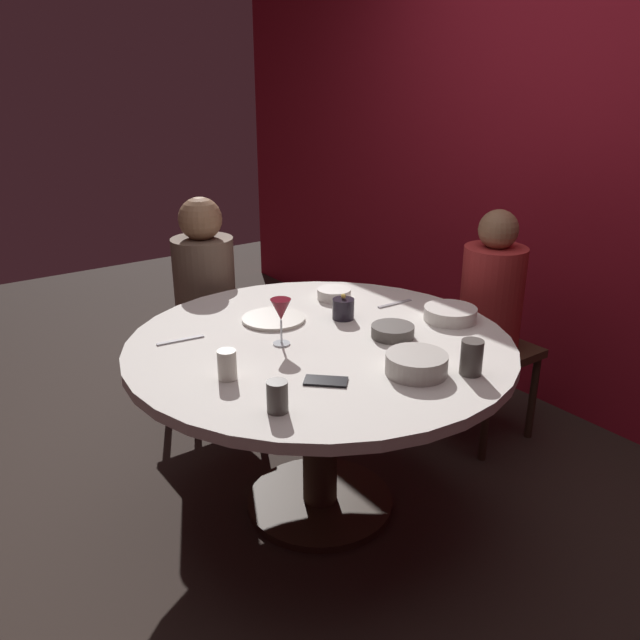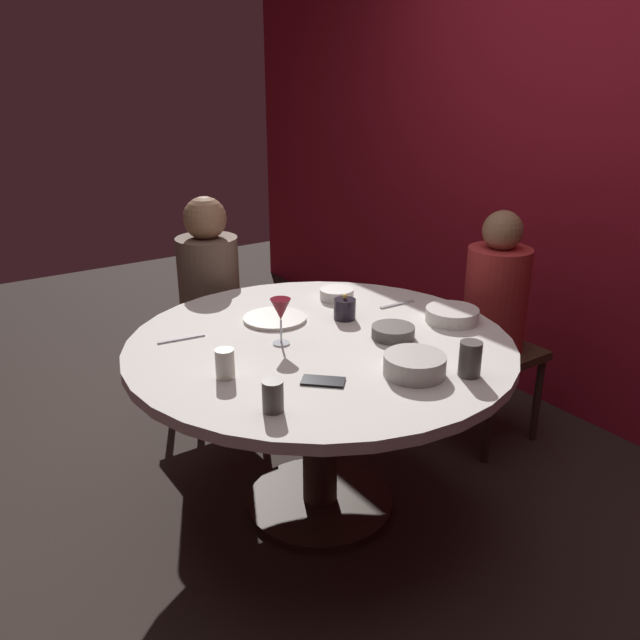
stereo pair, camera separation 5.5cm
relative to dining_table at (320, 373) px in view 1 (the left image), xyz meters
name	(u,v)px [view 1 (the left image)]	position (x,y,z in m)	size (l,w,h in m)	color
ground_plane	(320,504)	(0.00, 0.00, -0.60)	(8.00, 8.00, 0.00)	#2D231E
back_wall	(586,158)	(0.00, 1.57, 0.70)	(6.00, 0.10, 2.60)	maroon
dining_table	(320,373)	(0.00, 0.00, 0.00)	(1.45, 1.45, 0.74)	silver
seated_diner_left	(205,284)	(-0.97, 0.00, 0.10)	(0.40, 0.40, 1.14)	#3F2D1E
seated_diner_back	(491,302)	(0.00, 0.98, 0.09)	(0.40, 0.40, 1.12)	#3F2D1E
candle_holder	(343,309)	(-0.13, 0.21, 0.18)	(0.09, 0.09, 0.11)	black
wine_glass	(281,312)	(-0.05, -0.14, 0.27)	(0.08, 0.08, 0.18)	silver
dinner_plate	(274,319)	(-0.27, -0.03, 0.14)	(0.26, 0.26, 0.01)	beige
cell_phone	(326,381)	(0.30, -0.19, 0.14)	(0.07, 0.14, 0.01)	black
bowl_serving_large	(450,314)	(0.14, 0.55, 0.16)	(0.21, 0.21, 0.05)	silver
bowl_salad_center	(393,331)	(0.14, 0.24, 0.16)	(0.16, 0.16, 0.05)	#4C4742
bowl_small_white	(334,294)	(-0.34, 0.33, 0.16)	(0.15, 0.15, 0.05)	silver
bowl_sauce_side	(416,364)	(0.42, 0.09, 0.17)	(0.21, 0.21, 0.07)	#B2ADA3
cup_near_candle	(277,397)	(0.37, -0.42, 0.19)	(0.06, 0.06, 0.10)	#4C4742
cup_by_left_diner	(472,357)	(0.53, 0.23, 0.20)	(0.07, 0.07, 0.12)	#4C4742
cup_by_right_diner	(227,365)	(0.09, -0.44, 0.19)	(0.06, 0.06, 0.10)	beige
fork_near_plate	(181,340)	(-0.30, -0.43, 0.14)	(0.02, 0.18, 0.01)	#B7B7BC
knife_near_plate	(395,304)	(-0.13, 0.50, 0.14)	(0.02, 0.18, 0.01)	#B7B7BC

